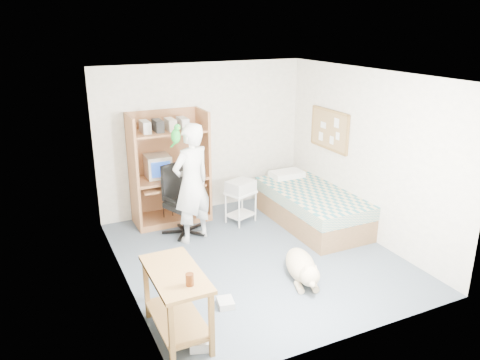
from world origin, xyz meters
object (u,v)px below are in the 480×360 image
at_px(office_chair, 182,209).
at_px(bed, 311,207).
at_px(side_desk, 176,294).
at_px(dog, 302,267).
at_px(computer_hutch, 169,172).
at_px(printer_cart, 241,202).
at_px(person, 192,183).

bearing_deg(office_chair, bed, -36.53).
bearing_deg(side_desk, bed, 32.50).
distance_m(bed, dog, 1.78).
xyz_separation_m(computer_hutch, printer_cart, (1.00, -0.59, -0.47)).
xyz_separation_m(office_chair, person, (0.07, -0.30, 0.51)).
bearing_deg(dog, side_desk, -149.83).
distance_m(side_desk, printer_cart, 2.99).
relative_size(computer_hutch, office_chair, 1.68).
bearing_deg(computer_hutch, side_desk, -106.14).
xyz_separation_m(side_desk, printer_cart, (1.85, 2.35, -0.14)).
height_order(computer_hutch, dog, computer_hutch).
height_order(side_desk, printer_cart, side_desk).
bearing_deg(printer_cart, office_chair, 157.01).
distance_m(bed, office_chair, 2.08).
distance_m(office_chair, printer_cart, 0.99).
bearing_deg(computer_hutch, dog, -70.02).
bearing_deg(person, dog, 96.08).
bearing_deg(person, computer_hutch, -105.64).
height_order(person, dog, person).
bearing_deg(side_desk, dog, 12.65).
xyz_separation_m(office_chair, printer_cart, (0.99, -0.03, -0.03)).
relative_size(office_chair, printer_cart, 1.99).
xyz_separation_m(side_desk, dog, (1.77, 0.40, -0.31)).
bearing_deg(dog, computer_hutch, 127.50).
bearing_deg(computer_hutch, office_chair, -89.45).
relative_size(bed, side_desk, 2.02).
xyz_separation_m(computer_hutch, dog, (0.92, -2.54, -0.64)).
bearing_deg(bed, side_desk, -147.50).
xyz_separation_m(side_desk, person, (0.93, 2.08, 0.40)).
bearing_deg(bed, office_chair, 164.16).
distance_m(side_desk, person, 2.31).
bearing_deg(dog, printer_cart, 105.42).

